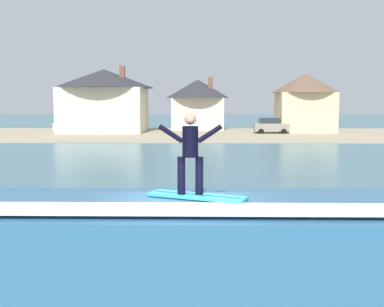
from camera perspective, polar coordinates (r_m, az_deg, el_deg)
The scene contains 10 objects.
ground_plane at distance 10.20m, azimuth -0.80°, elevation -15.25°, with size 260.00×260.00×0.00m, color #3F6B7A.
wave_crest at distance 10.28m, azimuth -0.61°, elevation -10.09°, with size 9.42×3.54×1.80m.
surfboard at distance 9.72m, azimuth 0.59°, elevation -5.08°, with size 2.06×1.26×0.06m.
surfer at distance 9.63m, azimuth -0.20°, elevation 0.54°, with size 1.29×0.32×1.65m.
shoreline_bank at distance 53.75m, azimuth 0.72°, elevation 2.31°, with size 120.00×21.73×0.09m.
car_near_shore at distance 56.92m, azimuth -13.96°, elevation 3.26°, with size 4.29×2.20×1.86m.
car_far_shore at distance 55.37m, azimuth 9.33°, elevation 3.28°, with size 3.91×2.14×1.86m.
house_with_chimney at distance 58.08m, azimuth -10.37°, elevation 6.59°, with size 11.81×11.81×7.76m.
house_gabled_white at distance 58.65m, azimuth 13.27°, elevation 6.23°, with size 7.94×7.94×6.94m.
house_small_cottage at distance 61.51m, azimuth 0.68°, elevation 6.29°, with size 8.06×8.06×6.69m.
Camera 1 is at (0.31, -9.49, 3.74)m, focal length 44.92 mm.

